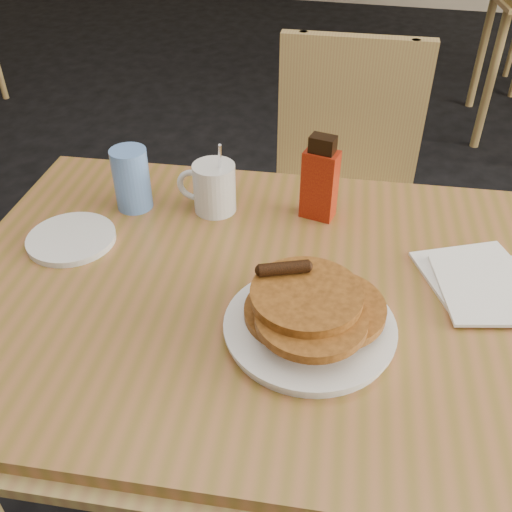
# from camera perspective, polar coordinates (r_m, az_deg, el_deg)

# --- Properties ---
(main_table) EXTENTS (1.25, 0.90, 0.75)m
(main_table) POSITION_cam_1_polar(r_m,az_deg,el_deg) (0.99, 2.85, -5.02)
(main_table) COLOR #986036
(main_table) RESTS_ON floor
(chair_main_far) EXTENTS (0.44, 0.44, 0.92)m
(chair_main_far) POSITION_cam_1_polar(r_m,az_deg,el_deg) (1.69, 8.54, 7.87)
(chair_main_far) COLOR #A38C4C
(chair_main_far) RESTS_ON floor
(pancake_plate) EXTENTS (0.26, 0.26, 0.10)m
(pancake_plate) POSITION_cam_1_polar(r_m,az_deg,el_deg) (0.86, 5.45, -6.09)
(pancake_plate) COLOR white
(pancake_plate) RESTS_ON main_table
(coffee_mug) EXTENTS (0.12, 0.08, 0.16)m
(coffee_mug) POSITION_cam_1_polar(r_m,az_deg,el_deg) (1.12, -4.32, 6.91)
(coffee_mug) COLOR white
(coffee_mug) RESTS_ON main_table
(syrup_bottle) EXTENTS (0.07, 0.05, 0.17)m
(syrup_bottle) POSITION_cam_1_polar(r_m,az_deg,el_deg) (1.10, 6.41, 7.50)
(syrup_bottle) COLOR maroon
(syrup_bottle) RESTS_ON main_table
(napkin_stack) EXTENTS (0.24, 0.25, 0.01)m
(napkin_stack) POSITION_cam_1_polar(r_m,az_deg,el_deg) (1.03, 21.92, -2.54)
(napkin_stack) COLOR white
(napkin_stack) RESTS_ON main_table
(blue_tumbler) EXTENTS (0.08, 0.08, 0.13)m
(blue_tumbler) POSITION_cam_1_polar(r_m,az_deg,el_deg) (1.15, -12.33, 7.52)
(blue_tumbler) COLOR #5D8BDB
(blue_tumbler) RESTS_ON main_table
(side_saucer) EXTENTS (0.16, 0.16, 0.01)m
(side_saucer) POSITION_cam_1_polar(r_m,az_deg,el_deg) (1.11, -17.98, 1.67)
(side_saucer) COLOR white
(side_saucer) RESTS_ON main_table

